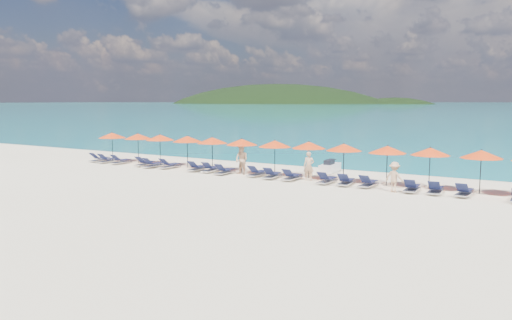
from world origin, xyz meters
The scene contains 37 objects.
ground centered at (0.00, 0.00, 0.00)m, with size 1400.00×1400.00×0.00m, color beige.
headland_main centered at (-300.00, 540.00, -38.00)m, with size 374.00×242.00×126.50m.
headland_small centered at (-150.00, 560.00, -35.00)m, with size 162.00×126.00×85.50m.
jetski centered at (2.48, 8.31, 0.33)m, with size 1.07×2.35×0.81m.
beachgoer_a centered at (2.78, 4.42, 0.86)m, with size 0.63×0.41×1.72m, color tan.
beachgoer_b centered at (-1.94, 4.41, 0.94)m, with size 0.92×0.53×1.89m, color tan.
beachgoer_c centered at (8.16, 3.32, 0.79)m, with size 1.02×0.47×1.58m, color tan.
umbrella_0 centered at (-14.32, 5.06, 2.02)m, with size 2.10×2.10×2.28m.
umbrella_1 centered at (-11.82, 5.30, 2.02)m, with size 2.10×2.10×2.28m.
umbrella_2 centered at (-9.64, 5.32, 2.02)m, with size 2.10×2.10×2.28m.
umbrella_3 centered at (-7.04, 5.27, 2.02)m, with size 2.10×2.10×2.28m.
umbrella_4 centered at (-4.81, 5.19, 2.02)m, with size 2.10×2.10×2.28m.
umbrella_5 centered at (-2.38, 5.13, 2.02)m, with size 2.10×2.10×2.28m.
umbrella_6 centered at (0.12, 5.07, 2.02)m, with size 2.10×2.10×2.28m.
umbrella_7 centered at (2.35, 5.31, 2.02)m, with size 2.10×2.10×2.28m.
umbrella_8 centered at (4.68, 5.10, 2.02)m, with size 2.10×2.10×2.28m.
umbrella_9 centered at (7.23, 5.08, 2.02)m, with size 2.10×2.10×2.28m.
umbrella_10 centered at (9.47, 5.25, 2.02)m, with size 2.10×2.10×2.28m.
umbrella_11 centered at (11.98, 5.21, 2.02)m, with size 2.10×2.10×2.28m.
lounger_0 centered at (-14.81, 4.19, 0.24)m, with size 0.67×1.72×0.66m.
lounger_1 centered at (-13.78, 4.06, 0.24)m, with size 0.68×1.72×0.66m.
lounger_2 centered at (-12.48, 4.14, 0.24)m, with size 0.62×1.70×0.66m.
lounger_3 centered at (-10.07, 4.18, 0.24)m, with size 0.68×1.72×0.66m.
lounger_4 centered at (-8.98, 3.85, 0.24)m, with size 0.71×1.73×0.66m.
lounger_5 centered at (-7.75, 4.15, 0.24)m, with size 0.71×1.73×0.66m.
lounger_6 centered at (-5.31, 4.12, 0.24)m, with size 0.73×1.74×0.66m.
lounger_7 centered at (-4.19, 4.17, 0.24)m, with size 0.77×1.75×0.66m.
lounger_8 centered at (-2.86, 3.81, 0.24)m, with size 0.68×1.72×0.66m.
lounger_9 centered at (-0.61, 4.18, 0.24)m, with size 0.66×1.71×0.66m.
lounger_10 centered at (0.58, 3.94, 0.24)m, with size 0.77×1.75×0.66m.
lounger_11 centered at (1.91, 3.95, 0.24)m, with size 0.63×1.70×0.66m.
lounger_12 centered at (4.15, 3.95, 0.24)m, with size 0.66×1.72×0.66m.
lounger_13 centered at (5.29, 3.96, 0.24)m, with size 0.77×1.75×0.66m.
lounger_14 centered at (6.54, 4.04, 0.24)m, with size 0.66×1.72×0.66m.
lounger_15 centered at (8.93, 3.84, 0.24)m, with size 0.71×1.73×0.66m.
lounger_16 centered at (10.09, 3.92, 0.24)m, with size 0.72×1.73×0.66m.
lounger_17 centered at (11.44, 3.98, 0.24)m, with size 0.73×1.74×0.66m.
Camera 1 is at (15.25, -22.06, 4.74)m, focal length 35.00 mm.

